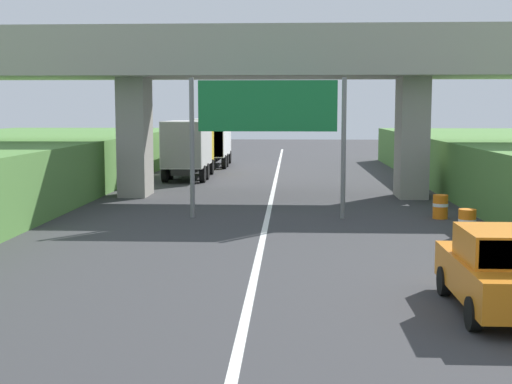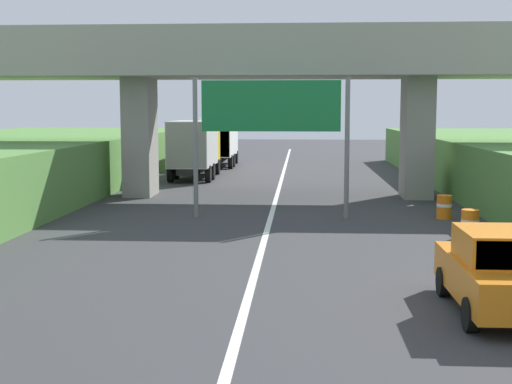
{
  "view_description": "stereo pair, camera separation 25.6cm",
  "coord_description": "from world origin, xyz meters",
  "px_view_note": "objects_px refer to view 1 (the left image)",
  "views": [
    {
      "loc": [
        0.87,
        1.09,
        4.07
      ],
      "look_at": [
        0.0,
        19.0,
        2.0
      ],
      "focal_mm": 49.97,
      "sensor_mm": 36.0,
      "label": 1
    },
    {
      "loc": [
        1.13,
        1.1,
        4.07
      ],
      "look_at": [
        0.0,
        19.0,
        2.0
      ],
      "focal_mm": 49.97,
      "sensor_mm": 36.0,
      "label": 2
    }
  ],
  "objects_px": {
    "truck_yellow": "(189,146)",
    "construction_barrel_4": "(467,223)",
    "construction_barrel_5": "(440,206)",
    "overhead_highway_sign": "(267,115)",
    "truck_white": "(212,140)",
    "construction_barrel_3": "(506,246)",
    "car_orange": "(500,271)"
  },
  "relations": [
    {
      "from": "truck_yellow",
      "to": "truck_white",
      "type": "xyz_separation_m",
      "value": [
        0.33,
        9.37,
        0.0
      ]
    },
    {
      "from": "truck_white",
      "to": "construction_barrel_5",
      "type": "xyz_separation_m",
      "value": [
        11.32,
        -24.52,
        -1.47
      ]
    },
    {
      "from": "overhead_highway_sign",
      "to": "truck_white",
      "type": "height_order",
      "value": "overhead_highway_sign"
    },
    {
      "from": "overhead_highway_sign",
      "to": "construction_barrel_4",
      "type": "height_order",
      "value": "overhead_highway_sign"
    },
    {
      "from": "overhead_highway_sign",
      "to": "truck_yellow",
      "type": "bearing_deg",
      "value": 108.64
    },
    {
      "from": "truck_yellow",
      "to": "truck_white",
      "type": "height_order",
      "value": "same"
    },
    {
      "from": "truck_white",
      "to": "construction_barrel_3",
      "type": "relative_size",
      "value": 8.11
    },
    {
      "from": "car_orange",
      "to": "construction_barrel_5",
      "type": "relative_size",
      "value": 4.56
    },
    {
      "from": "car_orange",
      "to": "truck_yellow",
      "type": "bearing_deg",
      "value": 110.25
    },
    {
      "from": "truck_white",
      "to": "construction_barrel_3",
      "type": "distance_m",
      "value": 34.3
    },
    {
      "from": "overhead_highway_sign",
      "to": "construction_barrel_3",
      "type": "relative_size",
      "value": 6.53
    },
    {
      "from": "car_orange",
      "to": "construction_barrel_4",
      "type": "relative_size",
      "value": 4.56
    },
    {
      "from": "truck_white",
      "to": "construction_barrel_4",
      "type": "bearing_deg",
      "value": -68.18
    },
    {
      "from": "overhead_highway_sign",
      "to": "truck_white",
      "type": "relative_size",
      "value": 0.81
    },
    {
      "from": "truck_white",
      "to": "construction_barrel_3",
      "type": "height_order",
      "value": "truck_white"
    },
    {
      "from": "construction_barrel_4",
      "to": "construction_barrel_5",
      "type": "height_order",
      "value": "same"
    },
    {
      "from": "construction_barrel_4",
      "to": "construction_barrel_3",
      "type": "bearing_deg",
      "value": -88.74
    },
    {
      "from": "construction_barrel_5",
      "to": "car_orange",
      "type": "bearing_deg",
      "value": -96.43
    },
    {
      "from": "truck_yellow",
      "to": "construction_barrel_4",
      "type": "height_order",
      "value": "truck_yellow"
    },
    {
      "from": "truck_yellow",
      "to": "car_orange",
      "type": "bearing_deg",
      "value": -69.75
    },
    {
      "from": "truck_yellow",
      "to": "construction_barrel_5",
      "type": "height_order",
      "value": "truck_yellow"
    },
    {
      "from": "construction_barrel_5",
      "to": "truck_yellow",
      "type": "bearing_deg",
      "value": 127.57
    },
    {
      "from": "overhead_highway_sign",
      "to": "construction_barrel_5",
      "type": "height_order",
      "value": "overhead_highway_sign"
    },
    {
      "from": "truck_white",
      "to": "construction_barrel_3",
      "type": "xyz_separation_m",
      "value": [
        11.46,
        -32.29,
        -1.47
      ]
    },
    {
      "from": "construction_barrel_5",
      "to": "overhead_highway_sign",
      "type": "bearing_deg",
      "value": -179.17
    },
    {
      "from": "truck_white",
      "to": "construction_barrel_4",
      "type": "xyz_separation_m",
      "value": [
        11.37,
        -28.41,
        -1.47
      ]
    },
    {
      "from": "truck_yellow",
      "to": "construction_barrel_4",
      "type": "bearing_deg",
      "value": -58.41
    },
    {
      "from": "overhead_highway_sign",
      "to": "construction_barrel_4",
      "type": "relative_size",
      "value": 6.53
    },
    {
      "from": "truck_yellow",
      "to": "overhead_highway_sign",
      "type": "bearing_deg",
      "value": -71.36
    },
    {
      "from": "truck_white",
      "to": "car_orange",
      "type": "height_order",
      "value": "truck_white"
    },
    {
      "from": "car_orange",
      "to": "construction_barrel_5",
      "type": "height_order",
      "value": "car_orange"
    },
    {
      "from": "construction_barrel_3",
      "to": "construction_barrel_5",
      "type": "xyz_separation_m",
      "value": [
        -0.13,
        7.77,
        0.0
      ]
    }
  ]
}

